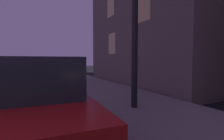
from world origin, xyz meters
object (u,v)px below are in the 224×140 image
Objects in this scene: car_white at (28,73)px; car_green at (29,68)px; car_red at (21,101)px; car_black at (30,66)px.

car_green is (-0.00, 6.07, 0.01)m from car_white.
car_black is (0.00, 19.81, -0.01)m from car_red.
car_white and car_black have the same top height.
car_white is at bearing -89.97° from car_green.
car_red is 19.81m from car_black.
car_black is at bearing 90.00° from car_white.
car_red is 1.01× the size of car_black.
car_white is 13.00m from car_black.
car_white is 6.07m from car_green.
car_red is at bearing -90.02° from car_white.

